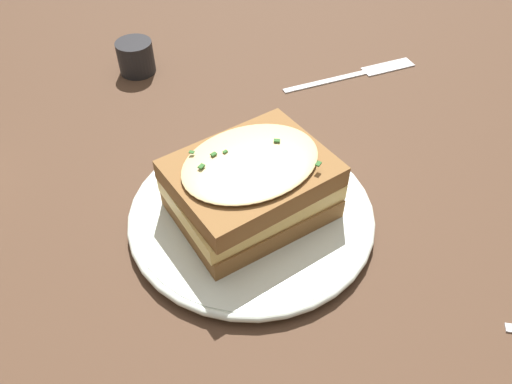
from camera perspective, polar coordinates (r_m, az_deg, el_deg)
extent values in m
plane|color=#473021|center=(0.50, -0.53, -3.12)|extent=(2.40, 2.40, 0.00)
cylinder|color=silver|center=(0.49, 0.00, -2.88)|extent=(0.23, 0.23, 0.01)
torus|color=silver|center=(0.49, 0.00, -2.67)|extent=(0.24, 0.24, 0.01)
cube|color=brown|center=(0.48, 0.00, -1.49)|extent=(0.18, 0.17, 0.02)
cube|color=#E0C16B|center=(0.46, 0.00, 0.14)|extent=(0.18, 0.17, 0.02)
cube|color=brown|center=(0.45, -0.39, 1.86)|extent=(0.18, 0.17, 0.02)
ellipsoid|color=#DBBC7F|center=(0.44, -0.40, 3.20)|extent=(0.16, 0.16, 0.01)
cube|color=#2D6028|center=(0.44, -3.54, 4.64)|extent=(0.00, 0.01, 0.00)
cube|color=#2D6028|center=(0.44, 7.16, 3.42)|extent=(0.01, 0.01, 0.00)
cube|color=#2D6028|center=(0.43, -6.27, 2.93)|extent=(0.01, 0.01, 0.00)
cube|color=#2D6028|center=(0.46, 2.40, 5.89)|extent=(0.01, 0.00, 0.00)
cube|color=#2D6028|center=(0.45, -7.35, 4.59)|extent=(0.00, 0.00, 0.00)
cube|color=#2D6028|center=(0.44, -4.83, 4.47)|extent=(0.01, 0.01, 0.00)
cube|color=silver|center=(0.69, 7.93, 12.44)|extent=(0.11, 0.07, 0.00)
cube|color=silver|center=(0.73, 14.85, 13.70)|extent=(0.08, 0.06, 0.00)
cube|color=#333335|center=(0.74, 15.37, 14.11)|extent=(0.04, 0.02, 0.00)
cube|color=#333335|center=(0.74, 15.60, 13.89)|extent=(0.04, 0.02, 0.00)
cube|color=#333335|center=(0.74, 15.84, 13.67)|extent=(0.04, 0.02, 0.00)
cylinder|color=black|center=(0.71, -13.58, 14.75)|extent=(0.05, 0.05, 0.04)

